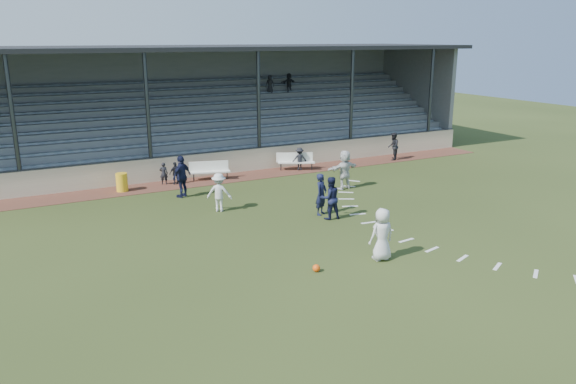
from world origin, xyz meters
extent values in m
plane|color=#2C3917|center=(0.00, 0.00, 0.00)|extent=(90.00, 90.00, 0.00)
cube|color=#532B21|center=(0.00, 10.50, 0.01)|extent=(34.00, 2.00, 0.02)
cube|color=beige|center=(0.00, 11.55, 0.60)|extent=(34.00, 0.18, 1.20)
cube|color=silver|center=(-0.30, 10.47, 0.45)|extent=(2.04, 0.91, 0.06)
cube|color=silver|center=(-0.30, 10.69, 0.70)|extent=(1.95, 0.58, 0.54)
cylinder|color=#2F3236|center=(-1.12, 10.69, 0.22)|extent=(0.06, 0.06, 0.40)
cylinder|color=#2F3236|center=(0.52, 10.25, 0.22)|extent=(0.06, 0.06, 0.40)
cube|color=silver|center=(4.65, 10.39, 0.45)|extent=(1.98, 1.20, 0.06)
cube|color=silver|center=(4.65, 10.61, 0.70)|extent=(1.84, 0.90, 0.54)
cylinder|color=#2F3236|center=(3.87, 10.75, 0.22)|extent=(0.06, 0.06, 0.40)
cylinder|color=#2F3236|center=(5.42, 10.03, 0.22)|extent=(0.06, 0.06, 0.40)
cylinder|color=yellow|center=(-4.75, 10.41, 0.45)|extent=(0.54, 0.54, 0.87)
sphere|color=#F1510E|center=(-1.37, -2.03, 0.12)|extent=(0.24, 0.24, 0.24)
imported|color=silver|center=(1.02, -2.16, 0.88)|extent=(0.87, 0.58, 1.75)
imported|color=#131634|center=(1.78, 2.95, 0.87)|extent=(0.75, 0.69, 1.73)
imported|color=#131634|center=(1.79, 2.30, 0.87)|extent=(0.91, 0.75, 1.74)
imported|color=silver|center=(-1.78, 5.32, 0.82)|extent=(1.21, 1.08, 1.63)
imported|color=#131634|center=(-2.48, 8.17, 0.97)|extent=(1.21, 1.00, 1.93)
imported|color=silver|center=(4.87, 5.96, 0.94)|extent=(1.81, 0.79, 1.89)
imported|color=black|center=(11.02, 10.11, 0.83)|extent=(0.99, 1.00, 1.63)
imported|color=black|center=(-2.63, 10.75, 0.57)|extent=(0.48, 0.40, 1.11)
imported|color=black|center=(-2.10, 10.52, 0.58)|extent=(0.69, 0.38, 1.12)
imported|color=black|center=(4.82, 10.35, 0.65)|extent=(0.91, 0.68, 1.25)
cube|color=slate|center=(0.00, 12.10, 0.60)|extent=(34.00, 0.80, 1.20)
cube|color=gray|center=(0.00, 12.20, 1.25)|extent=(33.00, 0.28, 0.10)
cube|color=slate|center=(0.00, 12.90, 0.80)|extent=(34.00, 0.80, 1.60)
cube|color=gray|center=(0.00, 13.00, 1.65)|extent=(33.00, 0.28, 0.10)
cube|color=slate|center=(0.00, 13.70, 1.00)|extent=(34.00, 0.80, 2.00)
cube|color=gray|center=(0.00, 13.80, 2.05)|extent=(33.00, 0.28, 0.10)
cube|color=slate|center=(0.00, 14.50, 1.20)|extent=(34.00, 0.80, 2.40)
cube|color=gray|center=(0.00, 14.60, 2.45)|extent=(33.00, 0.28, 0.10)
cube|color=slate|center=(0.00, 15.30, 1.40)|extent=(34.00, 0.80, 2.80)
cube|color=gray|center=(0.00, 15.40, 2.85)|extent=(33.00, 0.28, 0.10)
cube|color=slate|center=(0.00, 16.10, 1.60)|extent=(34.00, 0.80, 3.20)
cube|color=gray|center=(0.00, 16.20, 3.25)|extent=(33.00, 0.28, 0.10)
cube|color=slate|center=(0.00, 16.90, 1.80)|extent=(34.00, 0.80, 3.60)
cube|color=gray|center=(0.00, 17.00, 3.65)|extent=(33.00, 0.28, 0.10)
cube|color=slate|center=(0.00, 17.70, 2.00)|extent=(34.00, 0.80, 4.00)
cube|color=gray|center=(0.00, 17.80, 4.05)|extent=(33.00, 0.28, 0.10)
cube|color=slate|center=(0.00, 18.50, 2.20)|extent=(34.00, 0.80, 4.40)
cube|color=gray|center=(0.00, 18.60, 4.45)|extent=(33.00, 0.28, 0.10)
cube|color=slate|center=(0.00, 19.10, 3.20)|extent=(34.00, 0.40, 6.40)
cube|color=slate|center=(16.85, 15.50, 3.20)|extent=(0.30, 7.80, 6.40)
cube|color=black|center=(0.00, 15.20, 6.50)|extent=(34.60, 9.00, 0.22)
cylinder|color=#2F3236|center=(-9.00, 11.65, 3.25)|extent=(0.20, 0.20, 6.50)
cylinder|color=#2F3236|center=(-3.00, 11.65, 3.25)|extent=(0.20, 0.20, 6.50)
cylinder|color=#2F3236|center=(3.00, 11.65, 3.25)|extent=(0.20, 0.20, 6.50)
cylinder|color=#2F3236|center=(9.00, 11.65, 3.25)|extent=(0.20, 0.20, 6.50)
cylinder|color=#2F3236|center=(15.00, 11.65, 3.25)|extent=(0.20, 0.20, 6.50)
cylinder|color=#2F3236|center=(0.00, 11.55, 1.25)|extent=(34.00, 0.05, 0.05)
imported|color=black|center=(6.24, 16.94, 4.17)|extent=(0.61, 0.45, 1.14)
imported|color=black|center=(7.62, 16.94, 4.21)|extent=(1.19, 0.62, 1.22)
cube|color=silver|center=(6.12, 7.01, 0.01)|extent=(0.54, 0.61, 0.01)
cube|color=silver|center=(5.29, 6.22, 0.01)|extent=(0.59, 0.56, 0.01)
cube|color=silver|center=(4.57, 5.34, 0.01)|extent=(0.64, 0.51, 0.01)
cube|color=silver|center=(3.96, 4.38, 0.01)|extent=(0.67, 0.44, 0.01)
cube|color=silver|center=(3.48, 3.34, 0.01)|extent=(0.70, 0.37, 0.01)
cube|color=silver|center=(3.13, 2.26, 0.01)|extent=(0.71, 0.29, 0.01)
cube|color=silver|center=(2.92, 1.14, 0.01)|extent=(0.71, 0.21, 0.01)
cube|color=silver|center=(2.85, 0.00, 0.01)|extent=(0.70, 0.12, 0.01)
cube|color=silver|center=(2.92, -1.14, 0.01)|extent=(0.71, 0.21, 0.01)
cube|color=silver|center=(3.13, -2.26, 0.01)|extent=(0.71, 0.29, 0.01)
cube|color=silver|center=(3.48, -3.34, 0.01)|extent=(0.70, 0.37, 0.01)
cube|color=silver|center=(3.96, -4.38, 0.01)|extent=(0.67, 0.44, 0.01)
cube|color=silver|center=(4.57, -5.34, 0.01)|extent=(0.64, 0.51, 0.01)
camera|label=1|loc=(-9.68, -16.01, 7.07)|focal=35.00mm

